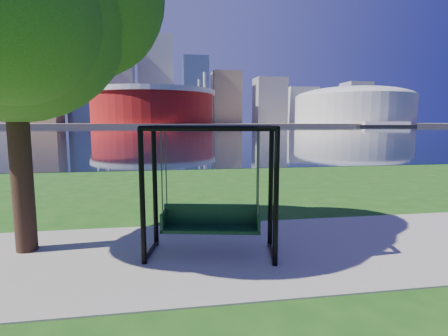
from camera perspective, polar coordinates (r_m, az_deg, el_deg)
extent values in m
plane|color=#1E5114|center=(7.66, 1.86, -12.24)|extent=(900.00, 900.00, 0.00)
cube|color=#9E937F|center=(7.19, 2.65, -13.44)|extent=(120.00, 4.00, 0.03)
cube|color=black|center=(109.11, -8.62, 5.97)|extent=(900.00, 180.00, 0.02)
cube|color=#937F60|center=(313.08, -9.13, 7.02)|extent=(900.00, 228.00, 2.00)
cylinder|color=maroon|center=(242.45, -11.51, 9.72)|extent=(80.00, 80.00, 22.00)
cylinder|color=silver|center=(243.05, -11.57, 11.96)|extent=(83.00, 83.00, 3.00)
cylinder|color=silver|center=(262.66, -4.06, 10.75)|extent=(2.00, 2.00, 32.00)
cylinder|color=silver|center=(264.80, -18.63, 10.36)|extent=(2.00, 2.00, 32.00)
cylinder|color=silver|center=(227.43, -20.19, 10.85)|extent=(2.00, 2.00, 32.00)
cylinder|color=silver|center=(224.93, -3.15, 11.32)|extent=(2.00, 2.00, 32.00)
cylinder|color=beige|center=(278.02, 20.33, 8.89)|extent=(84.00, 84.00, 20.00)
ellipsoid|color=beige|center=(278.47, 20.41, 10.74)|extent=(84.00, 84.00, 15.12)
cube|color=#998466|center=(325.43, -27.78, 14.24)|extent=(26.00, 26.00, 88.00)
cube|color=slate|center=(342.32, -21.53, 14.78)|extent=(30.00, 24.00, 95.00)
cube|color=gray|center=(316.44, -16.74, 13.52)|extent=(24.00, 24.00, 72.00)
cube|color=silver|center=(344.45, -11.01, 13.84)|extent=(32.00, 28.00, 80.00)
cube|color=slate|center=(319.44, -4.65, 12.48)|extent=(22.00, 22.00, 58.00)
cube|color=#998466|center=(337.65, 0.33, 11.38)|extent=(26.00, 26.00, 48.00)
cube|color=gray|center=(336.81, 7.47, 10.82)|extent=(28.00, 24.00, 42.00)
cube|color=silver|center=(373.33, 12.31, 9.91)|extent=(30.00, 26.00, 36.00)
cube|color=gray|center=(376.97, 20.65, 9.89)|extent=(24.00, 24.00, 40.00)
cube|color=#998466|center=(410.50, 24.48, 8.90)|extent=(26.00, 26.00, 32.00)
sphere|color=#998466|center=(335.09, -28.31, 22.30)|extent=(10.00, 10.00, 10.00)
cylinder|color=black|center=(6.39, -13.19, -4.85)|extent=(0.11, 0.11, 2.48)
cylinder|color=black|center=(6.21, 8.50, -5.10)|extent=(0.11, 0.11, 2.48)
cylinder|color=black|center=(7.31, -11.20, -3.26)|extent=(0.11, 0.11, 2.48)
cylinder|color=black|center=(7.15, 7.64, -3.43)|extent=(0.11, 0.11, 2.48)
cylinder|color=black|center=(6.04, -2.58, 6.48)|extent=(2.34, 0.56, 0.10)
cylinder|color=black|center=(7.01, -1.93, 6.61)|extent=(2.34, 0.56, 0.10)
cylinder|color=black|center=(6.72, -12.42, 6.40)|extent=(0.29, 0.97, 0.10)
cylinder|color=black|center=(7.17, -11.87, -13.08)|extent=(0.27, 0.97, 0.08)
cylinder|color=black|center=(6.54, 8.24, 6.48)|extent=(0.29, 0.97, 0.10)
cylinder|color=black|center=(7.00, 7.87, -13.49)|extent=(0.27, 0.97, 0.08)
cube|color=black|center=(6.84, -2.15, -9.93)|extent=(1.94, 0.85, 0.06)
cube|color=black|center=(6.97, -2.03, -7.55)|extent=(1.86, 0.43, 0.41)
cube|color=black|center=(6.92, -9.78, -8.52)|extent=(0.15, 0.49, 0.37)
cube|color=black|center=(6.79, 5.62, -8.76)|extent=(0.15, 0.49, 0.37)
cylinder|color=#38383E|center=(6.52, -10.13, -0.92)|extent=(0.03, 0.03, 1.56)
cylinder|color=#38383E|center=(6.39, 5.65, -1.02)|extent=(0.03, 0.03, 1.56)
cylinder|color=#38383E|center=(6.91, -9.44, -0.45)|extent=(0.03, 0.03, 1.56)
cylinder|color=#38383E|center=(6.78, 5.44, -0.53)|extent=(0.03, 0.03, 1.56)
cylinder|color=black|center=(7.84, -30.34, 2.32)|extent=(0.40, 0.40, 4.03)
sphere|color=#2D5519|center=(8.13, -31.70, 22.01)|extent=(4.40, 4.40, 4.40)
sphere|color=#2D5519|center=(6.97, -31.79, 20.75)|extent=(2.93, 2.93, 2.93)
cube|color=black|center=(232.45, 24.90, 6.25)|extent=(33.55, 16.66, 1.30)
cube|color=silver|center=(232.45, 24.92, 6.65)|extent=(26.87, 13.43, 1.95)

